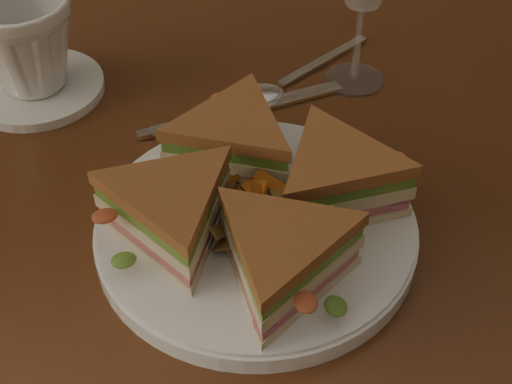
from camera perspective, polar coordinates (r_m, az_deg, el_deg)
table at (r=0.69m, az=-1.80°, el=-6.37°), size 1.20×0.80×0.75m
plate at (r=0.58m, az=0.00°, el=-3.00°), size 0.26×0.26×0.02m
sandwich_wedges at (r=0.55m, az=-0.00°, el=-0.37°), size 0.27×0.27×0.06m
crisps_mound at (r=0.56m, az=0.00°, el=-0.67°), size 0.09×0.09×0.05m
spoon at (r=0.74m, az=1.63°, el=8.49°), size 0.16×0.11×0.01m
knife at (r=0.71m, az=-1.64°, el=6.36°), size 0.21×0.06×0.00m
saucer at (r=0.77m, az=-17.10°, el=7.96°), size 0.14×0.14×0.01m
coffee_cup at (r=0.74m, az=-17.94°, el=11.25°), size 0.13×0.13×0.10m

